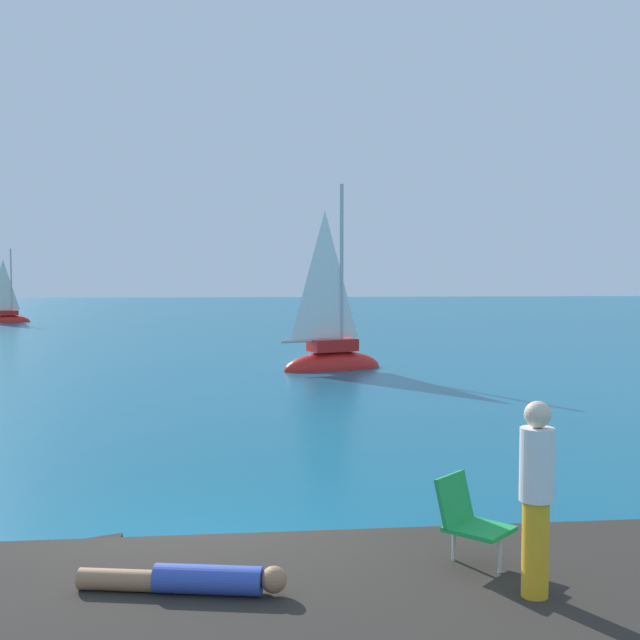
# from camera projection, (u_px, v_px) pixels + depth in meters

# --- Properties ---
(ground_plane) EXTENTS (160.00, 160.00, 0.00)m
(ground_plane) POSITION_uv_depth(u_px,v_px,m) (200.00, 559.00, 8.98)
(ground_plane) COLOR #0F5675
(shore_ledge) EXTENTS (7.04, 3.53, 0.58)m
(shore_ledge) POSITION_uv_depth(u_px,v_px,m) (352.00, 631.00, 6.57)
(shore_ledge) COLOR #2D2823
(shore_ledge) RESTS_ON ground
(boulder_seaward) EXTENTS (0.94, 0.95, 0.50)m
(boulder_seaward) POSITION_uv_depth(u_px,v_px,m) (510.00, 584.00, 8.27)
(boulder_seaward) COLOR #31241F
(boulder_seaward) RESTS_ON ground
(boulder_inland) EXTENTS (0.78, 0.93, 0.63)m
(boulder_inland) POSITION_uv_depth(u_px,v_px,m) (88.00, 576.00, 8.51)
(boulder_inland) COLOR #292422
(boulder_inland) RESTS_ON ground
(sailboat_near) EXTENTS (3.62, 2.37, 6.54)m
(sailboat_near) POSITION_uv_depth(u_px,v_px,m) (332.00, 358.00, 25.76)
(sailboat_near) COLOR red
(sailboat_near) RESTS_ON ground
(sailboat_far) EXTENTS (2.67, 1.93, 4.86)m
(sailboat_far) POSITION_uv_depth(u_px,v_px,m) (8.00, 318.00, 47.74)
(sailboat_far) COLOR red
(sailboat_far) RESTS_ON ground
(person_sunbather) EXTENTS (1.75, 0.49, 0.25)m
(person_sunbather) POSITION_uv_depth(u_px,v_px,m) (193.00, 580.00, 6.62)
(person_sunbather) COLOR #334CB2
(person_sunbather) RESTS_ON shore_ledge
(person_standing) EXTENTS (0.28, 0.28, 1.62)m
(person_standing) POSITION_uv_depth(u_px,v_px,m) (536.00, 493.00, 6.51)
(person_standing) COLOR gold
(person_standing) RESTS_ON shore_ledge
(beach_chair) EXTENTS (0.76, 0.76, 0.80)m
(beach_chair) POSITION_uv_depth(u_px,v_px,m) (468.00, 516.00, 7.25)
(beach_chair) COLOR green
(beach_chair) RESTS_ON shore_ledge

